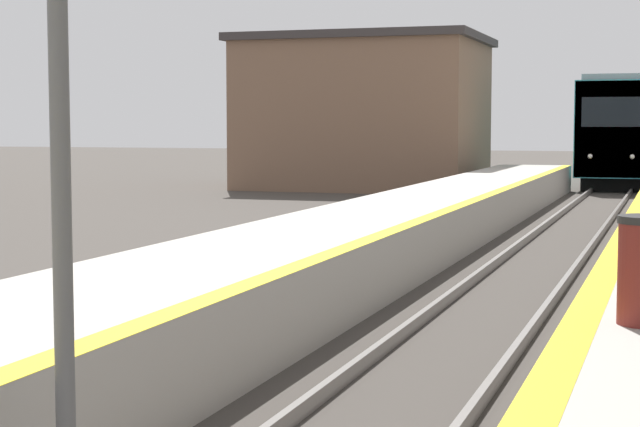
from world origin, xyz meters
name	(u,v)px	position (x,y,z in m)	size (l,w,h in m)	color
train	(624,131)	(0.00, 47.86, 2.24)	(2.72, 17.67, 4.41)	black
signal_near	(56,13)	(-1.12, 4.10, 3.22)	(0.36, 0.31, 4.62)	#595959
station_building	(365,112)	(-9.57, 39.67, 3.02)	(9.38, 7.33, 6.01)	brown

